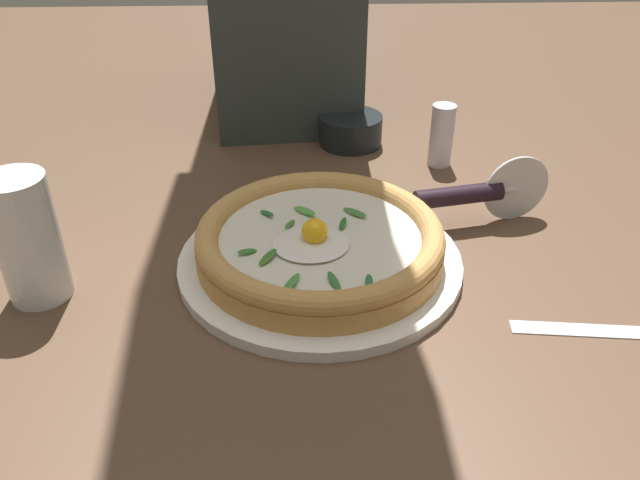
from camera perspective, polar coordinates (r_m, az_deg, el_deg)
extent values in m
cube|color=brown|center=(0.71, 3.65, -1.62)|extent=(2.40, 2.40, 0.03)
cylinder|color=white|center=(0.67, 0.00, -1.88)|extent=(0.30, 0.30, 0.01)
cylinder|color=tan|center=(0.66, 0.00, -0.67)|extent=(0.26, 0.26, 0.02)
torus|color=tan|center=(0.65, 0.00, 0.57)|extent=(0.26, 0.26, 0.02)
cylinder|color=white|center=(0.65, 0.00, 0.27)|extent=(0.21, 0.21, 0.00)
ellipsoid|color=white|center=(0.63, -0.85, -0.32)|extent=(0.08, 0.07, 0.01)
sphere|color=yellow|center=(0.63, -0.49, 0.78)|extent=(0.03, 0.03, 0.03)
ellipsoid|color=#307530|center=(0.63, -6.58, -1.02)|extent=(0.02, 0.02, 0.01)
ellipsoid|color=#509E3C|center=(0.69, -1.41, 2.65)|extent=(0.03, 0.03, 0.01)
ellipsoid|color=#286733|center=(0.58, 4.44, -3.81)|extent=(0.01, 0.02, 0.01)
ellipsoid|color=#336A34|center=(0.58, 1.28, -3.74)|extent=(0.02, 0.03, 0.01)
ellipsoid|color=#3C7126|center=(0.62, -4.74, -1.55)|extent=(0.02, 0.03, 0.01)
ellipsoid|color=#266A32|center=(0.69, -4.80, 2.44)|extent=(0.02, 0.02, 0.01)
ellipsoid|color=#437132|center=(0.67, -2.74, 1.42)|extent=(0.02, 0.02, 0.01)
ellipsoid|color=#266028|center=(0.67, 2.07, 1.48)|extent=(0.01, 0.02, 0.01)
ellipsoid|color=#478B3C|center=(0.58, -2.64, -3.93)|extent=(0.02, 0.03, 0.01)
ellipsoid|color=#407B38|center=(0.69, 3.15, 2.51)|extent=(0.03, 0.03, 0.01)
cylinder|color=black|center=(0.94, 2.78, 9.88)|extent=(0.09, 0.09, 0.04)
cylinder|color=silver|center=(0.77, 17.24, 4.45)|extent=(0.08, 0.02, 0.08)
cylinder|color=silver|center=(0.77, 16.59, 4.39)|extent=(0.02, 0.01, 0.01)
cylinder|color=black|center=(0.74, 12.38, 3.95)|extent=(0.11, 0.04, 0.02)
cube|color=silver|center=(0.64, 22.41, -7.46)|extent=(0.13, 0.03, 0.00)
cylinder|color=silver|center=(0.66, -24.84, 0.10)|extent=(0.06, 0.06, 0.13)
cylinder|color=#B73334|center=(0.68, -23.95, -3.23)|extent=(0.06, 0.06, 0.04)
cylinder|color=silver|center=(0.88, 10.89, 9.23)|extent=(0.03, 0.03, 0.09)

